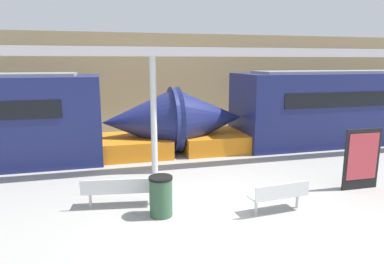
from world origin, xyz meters
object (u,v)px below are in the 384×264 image
train_left (371,107)px  bench_near (279,194)px  support_column_near (154,117)px  trash_bin (161,196)px  poster_board (362,159)px  bench_far (120,189)px

train_left → bench_near: size_ratio=12.53×
train_left → support_column_near: support_column_near is taller
train_left → support_column_near: size_ratio=5.00×
train_left → trash_bin: (-10.85, -5.67, -1.02)m
train_left → trash_bin: bearing=-152.4°
poster_board → support_column_near: 6.29m
train_left → poster_board: 7.39m
bench_far → trash_bin: trash_bin is taller
bench_near → bench_far: (-3.71, 1.29, 0.01)m
bench_near → support_column_near: size_ratio=0.40×
train_left → trash_bin: size_ratio=19.36×
train_left → support_column_near: 10.82m
bench_far → poster_board: 6.76m
train_left → trash_bin: train_left is taller
bench_far → bench_near: bearing=-11.0°
trash_bin → poster_board: size_ratio=0.55×
trash_bin → poster_board: poster_board is taller
train_left → support_column_near: bearing=-166.8°
support_column_near → trash_bin: bearing=-95.8°
bench_near → poster_board: size_ratio=0.85×
bench_far → poster_board: size_ratio=1.09×
trash_bin → support_column_near: size_ratio=0.26×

